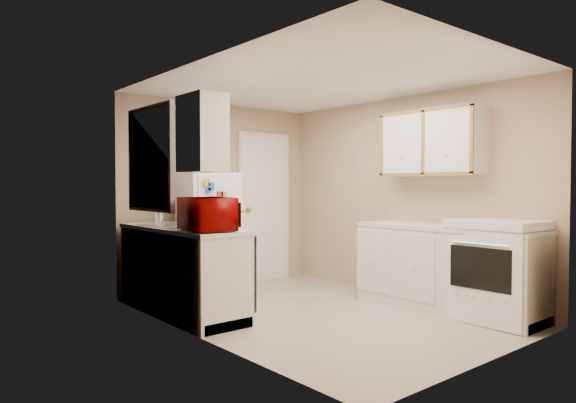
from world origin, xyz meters
TOP-DOWN VIEW (x-y plane):
  - floor at (0.00, 0.00)m, footprint 3.80×3.80m
  - ceiling at (0.00, 0.00)m, footprint 3.80×3.80m
  - wall_left at (-1.40, 0.00)m, footprint 3.80×3.80m
  - wall_right at (1.40, 0.00)m, footprint 3.80×3.80m
  - wall_back at (0.00, 1.90)m, footprint 2.80×2.80m
  - wall_front at (0.00, -1.90)m, footprint 2.80×2.80m
  - left_counter at (-1.10, 0.90)m, footprint 0.60×1.80m
  - dishwasher at (-0.81, 0.30)m, footprint 0.03×0.58m
  - sink at (-1.10, 1.05)m, footprint 0.54×0.74m
  - microwave at (-1.15, 0.30)m, footprint 0.60×0.38m
  - soap_bottle at (-1.15, 1.33)m, footprint 0.11×0.11m
  - window_blinds at (-1.36, 1.05)m, footprint 0.10×0.98m
  - upper_cabinet_left at (-1.25, 0.22)m, footprint 0.30×0.45m
  - refrigerator at (-0.43, 1.50)m, footprint 0.68×0.66m
  - cabinet_over_fridge at (-0.40, 1.75)m, footprint 0.70×0.30m
  - interior_door at (0.70, 1.86)m, footprint 0.86×0.06m
  - right_counter at (1.10, -0.80)m, footprint 0.60×2.00m
  - stove at (1.13, -1.35)m, footprint 0.69×0.84m
  - upper_cabinet_right at (1.25, -0.50)m, footprint 0.30×1.20m

SIDE VIEW (x-z plane):
  - floor at x=0.00m, z-range 0.00..0.00m
  - left_counter at x=-1.10m, z-range 0.00..0.90m
  - right_counter at x=1.10m, z-range 0.00..0.90m
  - dishwasher at x=-0.81m, z-range 0.13..0.85m
  - stove at x=1.13m, z-range 0.00..1.00m
  - refrigerator at x=-0.43m, z-range 0.00..1.48m
  - sink at x=-1.10m, z-range 0.78..0.94m
  - soap_bottle at x=-1.15m, z-range 0.91..1.09m
  - interior_door at x=0.70m, z-range -0.02..2.06m
  - microwave at x=-1.15m, z-range 0.86..1.24m
  - wall_left at x=-1.40m, z-range 1.20..1.20m
  - wall_right at x=1.40m, z-range 1.20..1.20m
  - wall_back at x=0.00m, z-range 1.20..1.20m
  - wall_front at x=0.00m, z-range 1.20..1.20m
  - window_blinds at x=-1.36m, z-range 1.06..2.14m
  - upper_cabinet_left at x=-1.25m, z-range 1.45..2.15m
  - upper_cabinet_right at x=1.25m, z-range 1.45..2.15m
  - cabinet_over_fridge at x=-0.40m, z-range 1.80..2.20m
  - ceiling at x=0.00m, z-range 2.40..2.40m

